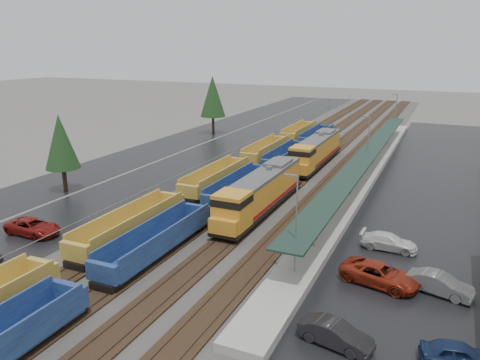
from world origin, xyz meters
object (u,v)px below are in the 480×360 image
Objects in this scene: parked_car_east_e at (440,284)px; parked_car_west_c at (33,227)px; parked_car_east_b at (380,274)px; locomotive_lead at (260,193)px; parked_car_east_d at (459,355)px; well_string_yellow at (180,199)px; locomotive_trail at (316,151)px; parked_car_east_c at (389,242)px; parked_car_east_a at (335,334)px; well_string_blue at (205,211)px.

parked_car_west_c is at bearing 110.84° from parked_car_east_e.
locomotive_lead is at bearing 66.10° from parked_car_east_b.
parked_car_east_d is at bearing -43.41° from locomotive_lead.
well_string_yellow is 17.51× the size of parked_car_east_b.
locomotive_lead and locomotive_trail have the same top height.
parked_car_east_e is (4.15, -6.15, 0.05)m from parked_car_east_c.
locomotive_trail is at bearing -26.13° from parked_car_west_c.
parked_car_east_a is (12.02, -18.38, -1.56)m from locomotive_lead.
locomotive_lead reaches higher than well_string_blue.
well_string_yellow is at bearing -108.96° from locomotive_trail.
well_string_yellow is at bearing 49.52° from parked_car_east_d.
locomotive_lead is 1.00× the size of locomotive_trail.
well_string_blue is at bearing 84.65° from parked_car_east_b.
parked_car_west_c is at bearing -128.04° from well_string_yellow.
parked_car_east_d is 0.90× the size of parked_car_east_e.
locomotive_lead is 22.02m from parked_car_east_a.
parked_car_east_e is (3.97, 0.31, -0.04)m from parked_car_east_b.
parked_car_east_b is at bearing -83.75° from parked_car_west_c.
parked_car_east_e is (21.23, -5.48, -0.43)m from well_string_blue.
well_string_blue is at bearing -25.99° from well_string_yellow.
parked_car_west_c is (-12.72, -9.19, -0.43)m from well_string_blue.
parked_car_east_d is (18.43, -17.44, -1.60)m from locomotive_lead.
parked_car_east_e is at bearing -72.29° from parked_car_east_b.
locomotive_lead is 8.39m from well_string_yellow.
parked_car_east_a is at bearing -73.03° from locomotive_trail.
parked_car_east_a is (12.02, -39.38, -1.56)m from locomotive_trail.
locomotive_trail is 4.23× the size of parked_car_east_e.
locomotive_lead is at bearing 35.93° from parked_car_east_d.
well_string_yellow reaches higher than parked_car_east_c.
parked_car_east_d is 7.81m from parked_car_east_e.
parked_car_west_c reaches higher than parked_car_east_c.
well_string_yellow is 21.13m from parked_car_east_c.
parked_car_east_b is at bearing 109.11° from parked_car_east_e.
parked_car_east_c is 14.86m from parked_car_east_d.
locomotive_lead is 21.00m from locomotive_trail.
well_string_yellow reaches higher than parked_car_east_b.
locomotive_lead is at bearing 75.18° from parked_car_east_e.
well_string_blue reaches higher than parked_car_east_a.
locomotive_trail is at bearing 14.96° from parked_car_east_d.
locomotive_trail is at bearing 43.89° from parked_car_east_e.
parked_car_west_c is 1.12× the size of parked_car_east_c.
parked_car_east_d is at bearing -96.73° from parked_car_west_c.
parked_car_east_d is at bearing -157.06° from parked_car_east_c.
locomotive_lead is 13.66m from parked_car_east_c.
parked_car_east_e is at bearing -1.84° from parked_car_east_d.
locomotive_lead reaches higher than parked_car_east_e.
locomotive_trail is 4.00× the size of parked_car_east_c.
well_string_yellow is (-8.00, -23.29, -1.09)m from locomotive_trail.
well_string_blue is 20.53× the size of parked_car_east_c.
parked_car_east_a is at bearing -41.45° from well_string_blue.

